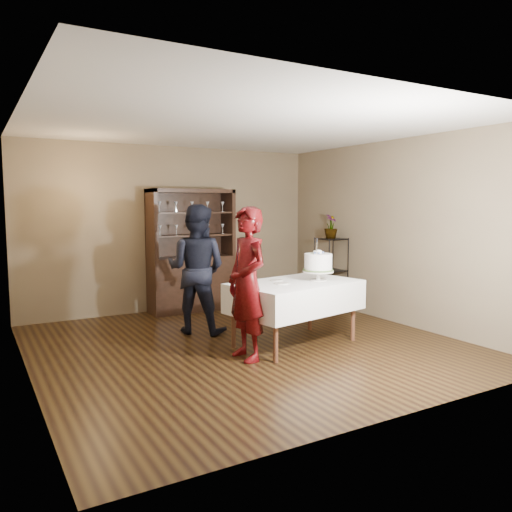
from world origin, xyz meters
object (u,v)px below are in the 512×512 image
object	(u,v)px
plant_etagere	(331,270)
man	(196,269)
cake_table	(295,297)
woman	(247,284)
cake	(318,264)
potted_plant	(331,226)
china_hutch	(191,271)

from	to	relation	value
plant_etagere	man	bearing A→B (deg)	-173.19
cake_table	woman	world-z (taller)	woman
plant_etagere	woman	bearing A→B (deg)	-146.37
cake_table	cake	size ratio (longest dim) A/B	3.23
man	cake	xyz separation A→B (m)	(1.14, -1.22, 0.13)
woman	man	world-z (taller)	man
man	potted_plant	xyz separation A→B (m)	(2.55, 0.29, 0.51)
plant_etagere	potted_plant	xyz separation A→B (m)	(-0.02, -0.01, 0.74)
woman	plant_etagere	bearing A→B (deg)	122.32
woman	cake	xyz separation A→B (m)	(1.12, 0.17, 0.14)
cake	man	bearing A→B (deg)	133.00
woman	potted_plant	bearing A→B (deg)	122.36
woman	man	distance (m)	1.39
man	china_hutch	bearing A→B (deg)	-66.14
cake	woman	bearing A→B (deg)	-171.59
cake_table	man	world-z (taller)	man
china_hutch	plant_etagere	size ratio (longest dim) A/B	1.67
plant_etagere	woman	world-z (taller)	woman
man	potted_plant	distance (m)	2.62
woman	man	xyz separation A→B (m)	(-0.02, 1.39, 0.01)
china_hutch	cake_table	size ratio (longest dim) A/B	1.15
plant_etagere	cake	world-z (taller)	cake
plant_etagere	cake	size ratio (longest dim) A/B	2.22
plant_etagere	cake_table	size ratio (longest dim) A/B	0.69
china_hutch	cake	bearing A→B (deg)	-75.90
plant_etagere	potted_plant	size ratio (longest dim) A/B	2.99
cake	potted_plant	bearing A→B (deg)	47.18
cake_table	cake	bearing A→B (deg)	-10.17
potted_plant	man	bearing A→B (deg)	-173.43
cake	potted_plant	size ratio (longest dim) A/B	1.35
china_hutch	potted_plant	world-z (taller)	china_hutch
potted_plant	woman	bearing A→B (deg)	-146.33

